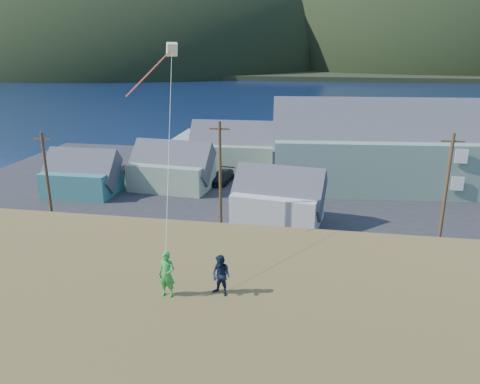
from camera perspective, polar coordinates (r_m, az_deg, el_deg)
name	(u,v)px	position (r m, az deg, el deg)	size (l,w,h in m)	color
ground	(256,251)	(36.93, 1.98, -7.17)	(900.00, 900.00, 0.00)	#0A1638
grass_strip	(252,261)	(35.12, 1.51, -8.45)	(110.00, 8.00, 0.10)	#4C3D19
waterfront_lot	(278,187)	(52.72, 4.61, 0.59)	(72.00, 36.00, 0.12)	#28282B
wharf	(255,141)	(75.48, 1.80, 6.18)	(26.00, 14.00, 0.90)	gray
far_shore	(320,64)	(363.51, 9.68, 15.19)	(900.00, 320.00, 2.00)	black
far_hills	(376,66)	(314.39, 16.25, 14.57)	(760.00, 265.00, 143.00)	black
lodge	(429,148)	(55.07, 22.10, 4.96)	(34.77, 12.76, 11.96)	slate
shed_teal	(82,174)	(52.29, -18.73, 2.04)	(7.61, 5.34, 5.97)	#327574
shed_palegreen_near	(172,168)	(52.03, -8.31, 2.95)	(9.40, 6.41, 6.46)	gray
shed_white	(278,198)	(41.46, 4.69, -0.77)	(8.57, 6.30, 6.31)	silver
shed_palegreen_far	(234,147)	(59.71, -0.70, 5.46)	(11.37, 6.80, 7.50)	gray
utility_poles	(235,186)	(36.93, -0.67, 0.70)	(32.19, 0.24, 9.75)	#47331E
parked_cars	(209,166)	(58.63, -3.79, 3.18)	(25.64, 12.85, 1.58)	maroon
kite_flyer_green	(167,274)	(16.35, -8.91, -9.89)	(0.60, 0.39, 1.63)	green
kite_flyer_navy	(221,276)	(16.28, -2.33, -10.14)	(0.71, 0.55, 1.46)	#131F36
kite_rig	(168,55)	(21.33, -8.71, 16.15)	(1.50, 3.75, 9.58)	#F7F7BC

